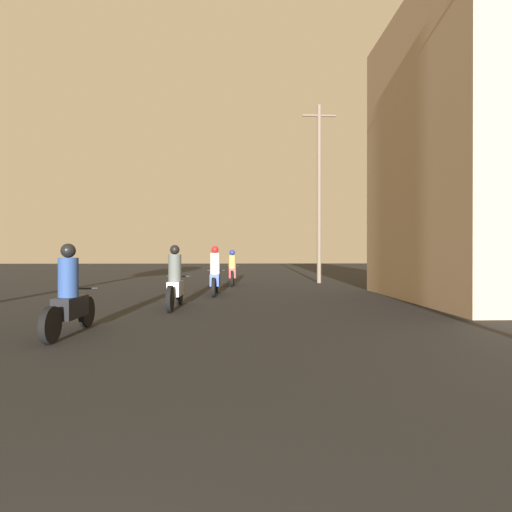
% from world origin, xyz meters
% --- Properties ---
extents(motorcycle_black, '(0.60, 2.00, 1.55)m').
position_xyz_m(motorcycle_black, '(-2.11, 6.88, 0.62)').
color(motorcycle_black, black).
rests_on(motorcycle_black, ground_plane).
extents(motorcycle_silver, '(0.60, 2.11, 1.60)m').
position_xyz_m(motorcycle_silver, '(-0.88, 10.17, 0.64)').
color(motorcycle_silver, black).
rests_on(motorcycle_silver, ground_plane).
extents(motorcycle_blue, '(0.60, 2.11, 1.64)m').
position_xyz_m(motorcycle_blue, '(-0.09, 13.46, 0.65)').
color(motorcycle_blue, black).
rests_on(motorcycle_blue, ground_plane).
extents(motorcycle_red, '(0.60, 1.94, 1.56)m').
position_xyz_m(motorcycle_red, '(0.40, 17.49, 0.63)').
color(motorcycle_red, black).
rests_on(motorcycle_red, ground_plane).
extents(building_right_near, '(4.80, 6.93, 8.85)m').
position_xyz_m(building_right_near, '(7.98, 11.55, 4.42)').
color(building_right_near, tan).
rests_on(building_right_near, ground_plane).
extents(utility_pole_far, '(1.60, 0.20, 8.49)m').
position_xyz_m(utility_pole_far, '(4.51, 18.93, 4.41)').
color(utility_pole_far, '#6B5B4C').
rests_on(utility_pole_far, ground_plane).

